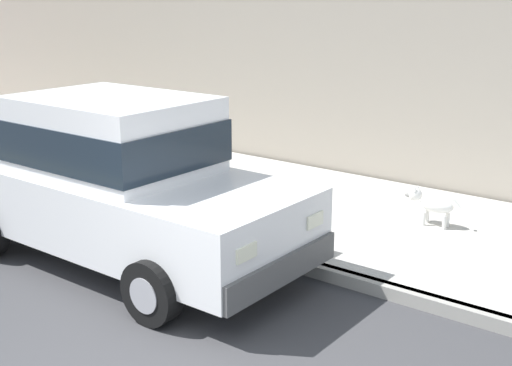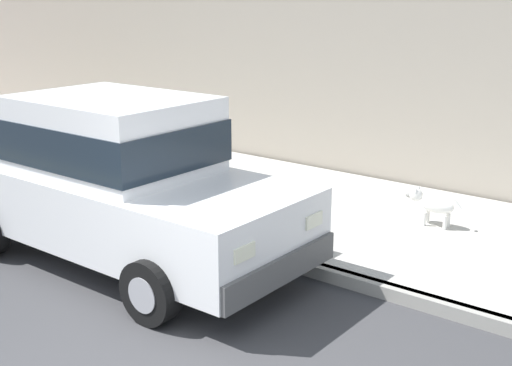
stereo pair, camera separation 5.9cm
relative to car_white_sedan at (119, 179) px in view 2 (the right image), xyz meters
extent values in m
cube|color=gray|center=(0.99, -2.46, -0.91)|extent=(0.16, 64.00, 0.14)
cube|color=#B7B5AD|center=(2.79, -2.46, -0.91)|extent=(3.60, 64.00, 0.14)
cube|color=white|center=(0.00, -0.04, -0.28)|extent=(1.82, 4.51, 0.76)
cube|color=white|center=(0.00, 0.06, 0.52)|extent=(1.59, 2.11, 0.84)
cube|color=#19232D|center=(0.00, 0.06, 0.45)|extent=(1.63, 2.15, 0.46)
cube|color=#505050|center=(0.01, -2.24, -0.52)|extent=(1.77, 0.21, 0.28)
cube|color=#505050|center=(-0.01, 2.16, -0.52)|extent=(1.77, 0.21, 0.28)
cylinder|color=black|center=(0.91, -1.43, -0.66)|extent=(0.22, 0.64, 0.64)
cylinder|color=#9E9EA3|center=(0.91, -1.43, -0.66)|extent=(0.24, 0.35, 0.35)
cylinder|color=black|center=(-0.89, -1.44, -0.66)|extent=(0.22, 0.64, 0.64)
cylinder|color=#9E9EA3|center=(-0.89, -1.44, -0.66)|extent=(0.24, 0.35, 0.35)
cylinder|color=black|center=(0.89, 1.36, -0.66)|extent=(0.22, 0.64, 0.64)
cylinder|color=#9E9EA3|center=(0.89, 1.36, -0.66)|extent=(0.24, 0.35, 0.35)
cube|color=#EAEACC|center=(0.57, -2.26, -0.17)|extent=(0.28, 0.08, 0.14)
cube|color=#EAEACC|center=(-0.55, -2.27, -0.17)|extent=(0.28, 0.08, 0.14)
ellipsoid|color=white|center=(2.99, -2.57, -0.56)|extent=(0.22, 0.45, 0.20)
cylinder|color=white|center=(2.93, -2.44, -0.75)|extent=(0.05, 0.05, 0.18)
cylinder|color=white|center=(3.05, -2.43, -0.75)|extent=(0.05, 0.05, 0.18)
cylinder|color=white|center=(2.94, -2.71, -0.75)|extent=(0.05, 0.05, 0.18)
cylinder|color=white|center=(3.06, -2.71, -0.75)|extent=(0.05, 0.05, 0.18)
sphere|color=white|center=(2.98, -2.28, -0.47)|extent=(0.17, 0.17, 0.17)
ellipsoid|color=gray|center=(2.98, -2.19, -0.49)|extent=(0.08, 0.11, 0.06)
cone|color=white|center=(2.93, -2.30, -0.39)|extent=(0.06, 0.06, 0.07)
cone|color=white|center=(3.03, -2.29, -0.39)|extent=(0.06, 0.06, 0.07)
cylinder|color=white|center=(3.01, -2.83, -0.50)|extent=(0.04, 0.12, 0.13)
cylinder|color=gold|center=(1.44, 1.04, -0.81)|extent=(0.24, 0.24, 0.06)
cylinder|color=gold|center=(1.44, 1.04, -0.51)|extent=(0.17, 0.17, 0.55)
sphere|color=gold|center=(1.44, 1.04, -0.19)|extent=(0.15, 0.15, 0.15)
cylinder|color=gold|center=(1.32, 1.04, -0.48)|extent=(0.10, 0.07, 0.07)
cylinder|color=gold|center=(1.56, 1.04, -0.48)|extent=(0.10, 0.07, 0.07)
cube|color=#9E9384|center=(4.89, 3.71, 0.96)|extent=(0.50, 20.00, 3.89)
camera|label=1|loc=(-4.87, -5.76, 2.04)|focal=47.27mm
camera|label=2|loc=(-4.84, -5.81, 2.04)|focal=47.27mm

